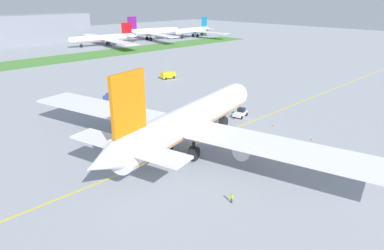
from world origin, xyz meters
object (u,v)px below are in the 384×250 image
(ground_crew_marshaller_front, at_px, (232,197))
(traffic_cone_port_wing, at_px, (312,139))
(airliner_foreground, at_px, (187,121))
(pushback_tug, at_px, (240,113))
(ground_crew_wingwalker_starboard, at_px, (275,144))
(traffic_cone_near_nose, at_px, (274,125))
(parked_airliner_far_centre, at_px, (105,38))
(service_truck_fuel_bowser, at_px, (112,97))
(ground_crew_wingwalker_port, at_px, (150,155))
(service_truck_baggage_loader, at_px, (168,75))
(parked_airliner_far_right, at_px, (151,32))
(parked_airliner_far_outer, at_px, (194,31))

(ground_crew_marshaller_front, height_order, traffic_cone_port_wing, ground_crew_marshaller_front)
(airliner_foreground, bearing_deg, pushback_tug, 13.42)
(ground_crew_wingwalker_starboard, bearing_deg, pushback_tug, 58.11)
(traffic_cone_near_nose, bearing_deg, parked_airliner_far_centre, 72.63)
(ground_crew_wingwalker_starboard, relative_size, service_truck_fuel_bowser, 0.28)
(ground_crew_marshaller_front, distance_m, parked_airliner_far_centre, 187.60)
(traffic_cone_port_wing, bearing_deg, parked_airliner_far_centre, 73.20)
(ground_crew_wingwalker_port, relative_size, ground_crew_wingwalker_starboard, 1.12)
(ground_crew_wingwalker_port, height_order, service_truck_baggage_loader, service_truck_baggage_loader)
(traffic_cone_near_nose, height_order, parked_airliner_far_centre, parked_airliner_far_centre)
(traffic_cone_port_wing, height_order, parked_airliner_far_right, parked_airliner_far_right)
(traffic_cone_port_wing, bearing_deg, service_truck_fuel_bowser, 105.25)
(ground_crew_wingwalker_port, relative_size, traffic_cone_port_wing, 3.04)
(ground_crew_marshaller_front, height_order, traffic_cone_near_nose, ground_crew_marshaller_front)
(pushback_tug, height_order, ground_crew_wingwalker_starboard, pushback_tug)
(service_truck_baggage_loader, bearing_deg, parked_airliner_far_centre, 71.45)
(parked_airliner_far_centre, distance_m, parked_airliner_far_outer, 73.66)
(parked_airliner_far_outer, bearing_deg, ground_crew_wingwalker_starboard, -130.21)
(parked_airliner_far_right, bearing_deg, service_truck_fuel_bowser, -132.76)
(ground_crew_marshaller_front, bearing_deg, parked_airliner_far_outer, 46.58)
(ground_crew_wingwalker_starboard, distance_m, service_truck_baggage_loader, 69.14)
(ground_crew_marshaller_front, relative_size, service_truck_fuel_bowser, 0.28)
(ground_crew_wingwalker_port, relative_size, parked_airliner_far_right, 0.03)
(parked_airliner_far_centre, relative_size, parked_airliner_far_right, 1.07)
(ground_crew_marshaller_front, distance_m, parked_airliner_far_outer, 225.51)
(airliner_foreground, height_order, ground_crew_wingwalker_starboard, airliner_foreground)
(ground_crew_wingwalker_port, distance_m, parked_airliner_far_centre, 169.70)
(airliner_foreground, distance_m, traffic_cone_port_wing, 28.41)
(pushback_tug, relative_size, traffic_cone_port_wing, 11.04)
(airliner_foreground, relative_size, ground_crew_wingwalker_port, 44.05)
(traffic_cone_near_nose, bearing_deg, ground_crew_wingwalker_port, 169.19)
(traffic_cone_port_wing, distance_m, service_truck_fuel_bowser, 57.57)
(service_truck_fuel_bowser, height_order, parked_airliner_far_right, parked_airliner_far_right)
(traffic_cone_near_nose, xyz_separation_m, service_truck_fuel_bowser, (-16.63, 44.98, 1.24))
(service_truck_fuel_bowser, height_order, parked_airliner_far_centre, parked_airliner_far_centre)
(airliner_foreground, bearing_deg, service_truck_fuel_bowser, 78.42)
(ground_crew_wingwalker_port, height_order, traffic_cone_near_nose, ground_crew_wingwalker_port)
(pushback_tug, distance_m, traffic_cone_port_wing, 20.71)
(traffic_cone_near_nose, height_order, service_truck_fuel_bowser, service_truck_fuel_bowser)
(ground_crew_marshaller_front, xyz_separation_m, traffic_cone_near_nose, (32.96, 13.78, -0.69))
(ground_crew_wingwalker_port, height_order, parked_airliner_far_centre, parked_airliner_far_centre)
(ground_crew_wingwalker_port, bearing_deg, parked_airliner_far_outer, 42.88)
(ground_crew_wingwalker_starboard, xyz_separation_m, service_truck_baggage_loader, (26.41, 63.90, 0.51))
(pushback_tug, xyz_separation_m, service_truck_fuel_bowser, (-16.49, 34.88, 0.53))
(traffic_cone_near_nose, height_order, service_truck_baggage_loader, service_truck_baggage_loader)
(parked_airliner_far_right, xyz_separation_m, parked_airliner_far_outer, (34.50, -7.59, -0.72))
(service_truck_baggage_loader, height_order, parked_airliner_far_right, parked_airliner_far_right)
(airliner_foreground, distance_m, parked_airliner_far_centre, 167.95)
(parked_airliner_far_centre, xyz_separation_m, parked_airliner_far_right, (38.97, 2.44, 1.04))
(traffic_cone_port_wing, distance_m, service_truck_baggage_loader, 69.30)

